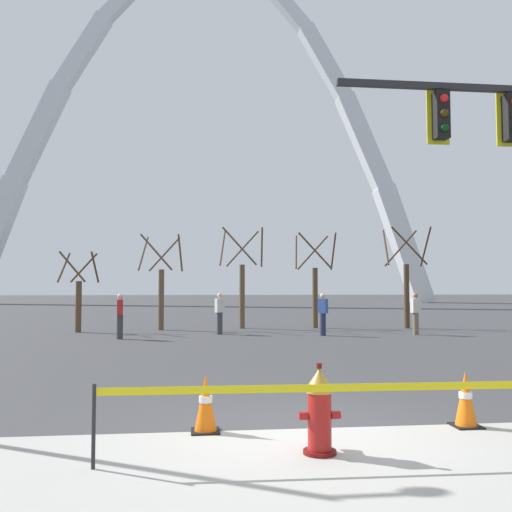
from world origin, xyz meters
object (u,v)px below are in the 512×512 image
object	(u,v)px
traffic_cone_mid_sidewalk	(466,399)
pedestrian_standing_center	(220,313)
fire_hydrant	(319,411)
traffic_cone_by_hydrant	(206,404)
pedestrian_near_trees	(323,314)
pedestrian_walking_right	(416,313)
pedestrian_walking_left	(120,316)
monument_arch	(206,142)

from	to	relation	value
traffic_cone_mid_sidewalk	pedestrian_standing_center	world-z (taller)	pedestrian_standing_center
fire_hydrant	traffic_cone_mid_sidewalk	world-z (taller)	fire_hydrant
traffic_cone_mid_sidewalk	traffic_cone_by_hydrant	bearing A→B (deg)	178.10
pedestrian_standing_center	traffic_cone_mid_sidewalk	bearing A→B (deg)	-80.14
pedestrian_near_trees	pedestrian_walking_right	bearing A→B (deg)	-0.71
fire_hydrant	pedestrian_walking_right	bearing A→B (deg)	63.93
pedestrian_walking_left	pedestrian_near_trees	world-z (taller)	same
pedestrian_near_trees	monument_arch	bearing A→B (deg)	94.73
monument_arch	pedestrian_walking_right	distance (m)	46.51
fire_hydrant	traffic_cone_by_hydrant	world-z (taller)	fire_hydrant
monument_arch	pedestrian_standing_center	world-z (taller)	monument_arch
pedestrian_standing_center	fire_hydrant	bearing A→B (deg)	-88.62
traffic_cone_mid_sidewalk	pedestrian_standing_center	distance (m)	14.81
fire_hydrant	pedestrian_walking_right	distance (m)	16.10
pedestrian_walking_right	pedestrian_near_trees	size ratio (longest dim) A/B	1.00
traffic_cone_mid_sidewalk	fire_hydrant	bearing A→B (deg)	-156.60
monument_arch	pedestrian_walking_left	world-z (taller)	monument_arch
monument_arch	pedestrian_near_trees	distance (m)	46.05
pedestrian_standing_center	pedestrian_near_trees	xyz separation A→B (m)	(3.84, -1.02, 0.00)
traffic_cone_by_hydrant	pedestrian_standing_center	world-z (taller)	pedestrian_standing_center
pedestrian_standing_center	pedestrian_walking_right	xyz separation A→B (m)	(7.45, -1.06, 0.00)
pedestrian_near_trees	traffic_cone_mid_sidewalk	bearing A→B (deg)	-95.47
monument_arch	pedestrian_standing_center	size ratio (longest dim) A/B	33.49
traffic_cone_by_hydrant	pedestrian_standing_center	size ratio (longest dim) A/B	0.46
traffic_cone_by_hydrant	fire_hydrant	bearing A→B (deg)	-40.67
fire_hydrant	pedestrian_walking_left	distance (m)	14.47
fire_hydrant	traffic_cone_mid_sidewalk	bearing A→B (deg)	23.40
fire_hydrant	pedestrian_walking_right	size ratio (longest dim) A/B	0.62
fire_hydrant	monument_arch	distance (m)	59.68
traffic_cone_by_hydrant	pedestrian_near_trees	distance (m)	14.26
traffic_cone_mid_sidewalk	pedestrian_walking_left	size ratio (longest dim) A/B	0.46
traffic_cone_by_hydrant	traffic_cone_mid_sidewalk	world-z (taller)	same
pedestrian_standing_center	pedestrian_walking_left	bearing A→B (deg)	-155.74
pedestrian_walking_left	pedestrian_standing_center	size ratio (longest dim) A/B	1.00
fire_hydrant	monument_arch	size ratio (longest dim) A/B	0.02
fire_hydrant	monument_arch	xyz separation A→B (m)	(-0.05, 56.91, 17.96)
traffic_cone_by_hydrant	pedestrian_near_trees	size ratio (longest dim) A/B	0.46
traffic_cone_mid_sidewalk	monument_arch	world-z (taller)	monument_arch
monument_arch	pedestrian_walking_left	size ratio (longest dim) A/B	33.49
traffic_cone_mid_sidewalk	pedestrian_near_trees	size ratio (longest dim) A/B	0.46
pedestrian_walking_left	pedestrian_walking_right	distance (m)	11.04
pedestrian_walking_left	pedestrian_near_trees	xyz separation A→B (m)	(7.41, 0.59, 0.00)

